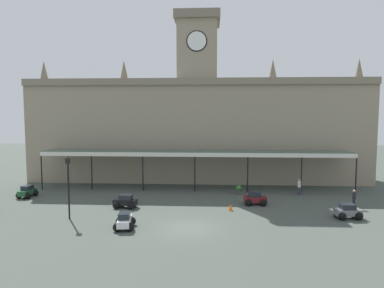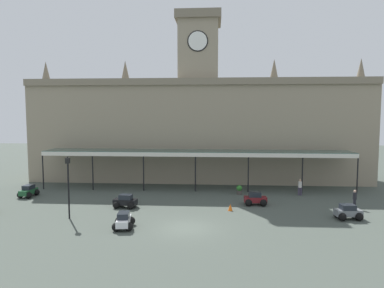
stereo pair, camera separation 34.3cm
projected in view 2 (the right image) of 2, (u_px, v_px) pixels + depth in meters
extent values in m
plane|color=#444C45|center=(186.00, 228.00, 24.96)|extent=(140.00, 140.00, 0.00)
cube|color=gray|center=(199.00, 131.00, 43.32)|extent=(41.58, 6.70, 12.55)
cube|color=gray|center=(197.00, 81.00, 39.34)|extent=(41.58, 0.30, 0.80)
cube|color=gray|center=(199.00, 52.00, 42.47)|extent=(4.80, 4.80, 7.08)
cube|color=#766C59|center=(199.00, 19.00, 42.12)|extent=(5.50, 5.50, 1.00)
cylinder|color=white|center=(198.00, 41.00, 39.95)|extent=(2.20, 0.12, 2.20)
cylinder|color=black|center=(198.00, 41.00, 39.99)|extent=(2.46, 0.06, 2.46)
cone|color=#6E6554|center=(46.00, 72.00, 43.97)|extent=(1.10, 1.10, 2.60)
cone|color=#6E6554|center=(125.00, 71.00, 43.28)|extent=(1.10, 1.10, 2.60)
cone|color=#6E6554|center=(274.00, 70.00, 42.05)|extent=(1.10, 1.10, 2.60)
cone|color=#6E6554|center=(361.00, 69.00, 41.36)|extent=(1.10, 1.10, 2.60)
cube|color=#38564C|center=(196.00, 151.00, 37.99)|extent=(34.03, 3.20, 0.16)
cube|color=silver|center=(195.00, 155.00, 36.41)|extent=(34.03, 0.12, 0.44)
cylinder|color=black|center=(43.00, 171.00, 37.86)|extent=(0.14, 0.14, 4.14)
cylinder|color=black|center=(93.00, 171.00, 37.48)|extent=(0.14, 0.14, 4.14)
cylinder|color=black|center=(144.00, 172.00, 37.11)|extent=(0.14, 0.14, 4.14)
cylinder|color=black|center=(195.00, 173.00, 36.73)|extent=(0.14, 0.14, 4.14)
cylinder|color=black|center=(248.00, 173.00, 36.36)|extent=(0.14, 0.14, 4.14)
cylinder|color=black|center=(302.00, 174.00, 35.98)|extent=(0.14, 0.14, 4.14)
cylinder|color=black|center=(357.00, 174.00, 35.61)|extent=(0.14, 0.14, 4.14)
cube|color=slate|center=(348.00, 213.00, 27.09)|extent=(2.13, 1.08, 0.50)
cube|color=#1E232B|center=(348.00, 207.00, 27.05)|extent=(1.18, 0.91, 0.42)
sphere|color=black|center=(353.00, 213.00, 27.57)|extent=(0.64, 0.64, 0.64)
sphere|color=black|center=(359.00, 217.00, 26.69)|extent=(0.64, 0.64, 0.64)
sphere|color=black|center=(337.00, 214.00, 27.52)|extent=(0.64, 0.64, 0.64)
sphere|color=black|center=(342.00, 217.00, 26.65)|extent=(0.64, 0.64, 0.64)
cube|color=maroon|center=(255.00, 199.00, 31.33)|extent=(2.07, 0.93, 0.50)
cube|color=#1E232B|center=(255.00, 194.00, 31.29)|extent=(1.12, 0.83, 0.42)
sphere|color=black|center=(262.00, 200.00, 31.76)|extent=(0.64, 0.64, 0.64)
sphere|color=black|center=(263.00, 203.00, 30.88)|extent=(0.64, 0.64, 0.64)
sphere|color=black|center=(247.00, 200.00, 31.81)|extent=(0.64, 0.64, 0.64)
sphere|color=black|center=(249.00, 203.00, 30.94)|extent=(0.64, 0.64, 0.64)
cube|color=#1E512D|center=(28.00, 192.00, 34.48)|extent=(1.01, 2.10, 0.50)
cube|color=#1E232B|center=(29.00, 187.00, 34.49)|extent=(0.87, 1.15, 0.42)
sphere|color=black|center=(28.00, 195.00, 33.77)|extent=(0.64, 0.64, 0.64)
sphere|color=black|center=(20.00, 195.00, 33.89)|extent=(0.64, 0.64, 0.64)
sphere|color=black|center=(36.00, 192.00, 35.10)|extent=(0.64, 0.64, 0.64)
sphere|color=black|center=(29.00, 192.00, 35.22)|extent=(0.64, 0.64, 0.64)
cube|color=black|center=(125.00, 202.00, 30.46)|extent=(2.13, 1.09, 0.50)
cube|color=#1E232B|center=(126.00, 197.00, 30.41)|extent=(1.18, 0.91, 0.42)
sphere|color=black|center=(116.00, 205.00, 30.16)|extent=(0.64, 0.64, 0.64)
sphere|color=black|center=(120.00, 202.00, 31.02)|extent=(0.64, 0.64, 0.64)
sphere|color=black|center=(131.00, 206.00, 29.93)|extent=(0.64, 0.64, 0.64)
sphere|color=black|center=(134.00, 203.00, 30.79)|extent=(0.64, 0.64, 0.64)
cube|color=silver|center=(124.00, 221.00, 24.94)|extent=(1.12, 2.14, 0.50)
cube|color=#1E232B|center=(124.00, 215.00, 24.85)|extent=(0.93, 1.19, 0.42)
sphere|color=black|center=(119.00, 221.00, 25.61)|extent=(0.64, 0.64, 0.64)
sphere|color=black|center=(131.00, 221.00, 25.66)|extent=(0.64, 0.64, 0.64)
sphere|color=black|center=(116.00, 227.00, 24.27)|extent=(0.64, 0.64, 0.64)
sphere|color=black|center=(129.00, 227.00, 24.31)|extent=(0.64, 0.64, 0.64)
cylinder|color=#3F384C|center=(299.00, 191.00, 35.11)|extent=(0.17, 0.17, 0.82)
cylinder|color=#3F384C|center=(301.00, 191.00, 35.07)|extent=(0.17, 0.17, 0.82)
cylinder|color=silver|center=(300.00, 184.00, 35.03)|extent=(0.34, 0.34, 0.62)
sphere|color=tan|center=(300.00, 180.00, 34.99)|extent=(0.23, 0.23, 0.23)
cylinder|color=black|center=(354.00, 204.00, 30.04)|extent=(0.17, 0.17, 0.82)
cylinder|color=black|center=(355.00, 204.00, 30.20)|extent=(0.17, 0.17, 0.82)
cylinder|color=black|center=(355.00, 196.00, 30.06)|extent=(0.34, 0.34, 0.62)
sphere|color=tan|center=(355.00, 191.00, 30.02)|extent=(0.23, 0.23, 0.23)
cylinder|color=black|center=(69.00, 191.00, 27.14)|extent=(0.13, 0.13, 4.45)
cube|color=black|center=(68.00, 161.00, 26.92)|extent=(0.30, 0.30, 0.44)
sphere|color=black|center=(68.00, 157.00, 26.90)|extent=(0.14, 0.14, 0.14)
cone|color=orange|center=(230.00, 207.00, 29.48)|extent=(0.40, 0.40, 0.60)
cylinder|color=#47423D|center=(239.00, 192.00, 35.49)|extent=(0.56, 0.56, 0.42)
sphere|color=#2D7528|center=(239.00, 188.00, 35.45)|extent=(0.60, 0.60, 0.60)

